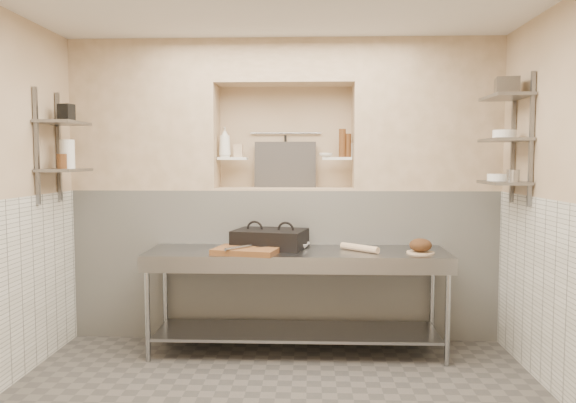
{
  "coord_description": "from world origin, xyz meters",
  "views": [
    {
      "loc": [
        0.24,
        -3.63,
        1.69
      ],
      "look_at": [
        0.07,
        0.9,
        1.35
      ],
      "focal_mm": 35.0,
      "sensor_mm": 36.0,
      "label": 1
    }
  ],
  "objects_px": {
    "cutting_board": "(247,251)",
    "bread_loaf": "(421,245)",
    "mixing_bowl": "(299,245)",
    "bottle_soap": "(225,142)",
    "prep_table": "(297,280)",
    "jug_left": "(67,154)",
    "panini_press": "(270,239)",
    "bowl_alcove": "(326,155)",
    "rolling_pin": "(360,248)"
  },
  "relations": [
    {
      "from": "cutting_board",
      "to": "bread_loaf",
      "type": "height_order",
      "value": "bread_loaf"
    },
    {
      "from": "mixing_bowl",
      "to": "bottle_soap",
      "type": "xyz_separation_m",
      "value": [
        -0.72,
        0.4,
        0.93
      ]
    },
    {
      "from": "prep_table",
      "to": "cutting_board",
      "type": "xyz_separation_m",
      "value": [
        -0.42,
        -0.15,
        0.28
      ]
    },
    {
      "from": "prep_table",
      "to": "jug_left",
      "type": "height_order",
      "value": "jug_left"
    },
    {
      "from": "bottle_soap",
      "to": "jug_left",
      "type": "height_order",
      "value": "bottle_soap"
    },
    {
      "from": "bottle_soap",
      "to": "bread_loaf",
      "type": "bearing_deg",
      "value": -20.0
    },
    {
      "from": "panini_press",
      "to": "bowl_alcove",
      "type": "height_order",
      "value": "bowl_alcove"
    },
    {
      "from": "rolling_pin",
      "to": "bread_loaf",
      "type": "height_order",
      "value": "bread_loaf"
    },
    {
      "from": "mixing_bowl",
      "to": "panini_press",
      "type": "bearing_deg",
      "value": -177.54
    },
    {
      "from": "bread_loaf",
      "to": "rolling_pin",
      "type": "bearing_deg",
      "value": 170.12
    },
    {
      "from": "rolling_pin",
      "to": "bread_loaf",
      "type": "bearing_deg",
      "value": -9.88
    },
    {
      "from": "rolling_pin",
      "to": "jug_left",
      "type": "xyz_separation_m",
      "value": [
        -2.51,
        -0.06,
        0.81
      ]
    },
    {
      "from": "cutting_board",
      "to": "prep_table",
      "type": "bearing_deg",
      "value": 19.38
    },
    {
      "from": "panini_press",
      "to": "bottle_soap",
      "type": "relative_size",
      "value": 2.42
    },
    {
      "from": "prep_table",
      "to": "bread_loaf",
      "type": "bearing_deg",
      "value": -5.03
    },
    {
      "from": "prep_table",
      "to": "panini_press",
      "type": "xyz_separation_m",
      "value": [
        -0.24,
        0.13,
        0.34
      ]
    },
    {
      "from": "prep_table",
      "to": "mixing_bowl",
      "type": "distance_m",
      "value": 0.32
    },
    {
      "from": "panini_press",
      "to": "mixing_bowl",
      "type": "xyz_separation_m",
      "value": [
        0.26,
        0.01,
        -0.06
      ]
    },
    {
      "from": "cutting_board",
      "to": "bottle_soap",
      "type": "relative_size",
      "value": 1.83
    },
    {
      "from": "prep_table",
      "to": "cutting_board",
      "type": "relative_size",
      "value": 4.94
    },
    {
      "from": "panini_press",
      "to": "jug_left",
      "type": "xyz_separation_m",
      "value": [
        -1.73,
        -0.2,
        0.75
      ]
    },
    {
      "from": "prep_table",
      "to": "rolling_pin",
      "type": "bearing_deg",
      "value": -0.45
    },
    {
      "from": "prep_table",
      "to": "bread_loaf",
      "type": "xyz_separation_m",
      "value": [
        1.05,
        -0.09,
        0.33
      ]
    },
    {
      "from": "cutting_board",
      "to": "rolling_pin",
      "type": "height_order",
      "value": "rolling_pin"
    },
    {
      "from": "prep_table",
      "to": "cutting_board",
      "type": "bearing_deg",
      "value": -160.62
    },
    {
      "from": "cutting_board",
      "to": "jug_left",
      "type": "height_order",
      "value": "jug_left"
    },
    {
      "from": "rolling_pin",
      "to": "bowl_alcove",
      "type": "xyz_separation_m",
      "value": [
        -0.28,
        0.53,
        0.8
      ]
    },
    {
      "from": "jug_left",
      "to": "bread_loaf",
      "type": "bearing_deg",
      "value": -0.44
    },
    {
      "from": "panini_press",
      "to": "bottle_soap",
      "type": "height_order",
      "value": "bottle_soap"
    },
    {
      "from": "panini_press",
      "to": "mixing_bowl",
      "type": "bearing_deg",
      "value": 15.55
    },
    {
      "from": "bread_loaf",
      "to": "bottle_soap",
      "type": "bearing_deg",
      "value": 160.0
    },
    {
      "from": "bowl_alcove",
      "to": "cutting_board",
      "type": "bearing_deg",
      "value": -135.41
    },
    {
      "from": "mixing_bowl",
      "to": "bread_loaf",
      "type": "relative_size",
      "value": 1.05
    },
    {
      "from": "jug_left",
      "to": "cutting_board",
      "type": "bearing_deg",
      "value": -2.91
    },
    {
      "from": "panini_press",
      "to": "bread_loaf",
      "type": "height_order",
      "value": "panini_press"
    },
    {
      "from": "cutting_board",
      "to": "rolling_pin",
      "type": "xyz_separation_m",
      "value": [
        0.96,
        0.14,
        0.01
      ]
    },
    {
      "from": "mixing_bowl",
      "to": "jug_left",
      "type": "distance_m",
      "value": 2.15
    },
    {
      "from": "bread_loaf",
      "to": "bowl_alcove",
      "type": "height_order",
      "value": "bowl_alcove"
    },
    {
      "from": "rolling_pin",
      "to": "bottle_soap",
      "type": "bearing_deg",
      "value": 156.21
    },
    {
      "from": "mixing_bowl",
      "to": "bread_loaf",
      "type": "bearing_deg",
      "value": -12.96
    },
    {
      "from": "prep_table",
      "to": "bottle_soap",
      "type": "bearing_deg",
      "value": 142.25
    },
    {
      "from": "bottle_soap",
      "to": "rolling_pin",
      "type": "bearing_deg",
      "value": -23.79
    },
    {
      "from": "bowl_alcove",
      "to": "jug_left",
      "type": "height_order",
      "value": "jug_left"
    },
    {
      "from": "jug_left",
      "to": "mixing_bowl",
      "type": "bearing_deg",
      "value": 6.16
    },
    {
      "from": "bottle_soap",
      "to": "bowl_alcove",
      "type": "relative_size",
      "value": 2.23
    },
    {
      "from": "cutting_board",
      "to": "bread_loaf",
      "type": "xyz_separation_m",
      "value": [
        1.47,
        0.06,
        0.05
      ]
    },
    {
      "from": "bottle_soap",
      "to": "prep_table",
      "type": "bearing_deg",
      "value": -37.75
    },
    {
      "from": "prep_table",
      "to": "bread_loaf",
      "type": "height_order",
      "value": "bread_loaf"
    },
    {
      "from": "bowl_alcove",
      "to": "jug_left",
      "type": "relative_size",
      "value": 0.52
    },
    {
      "from": "rolling_pin",
      "to": "mixing_bowl",
      "type": "bearing_deg",
      "value": 164.18
    }
  ]
}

